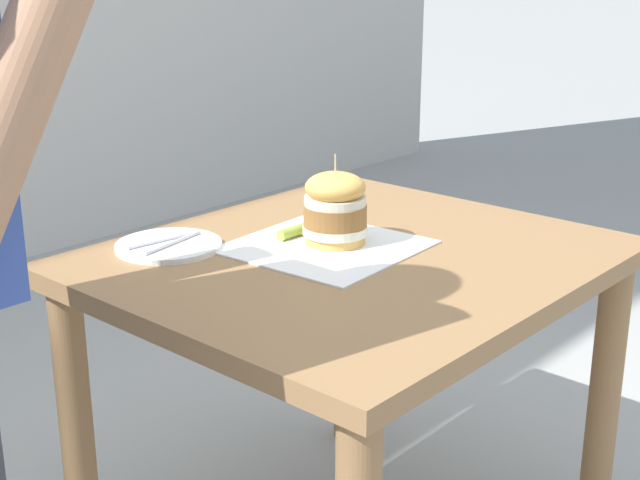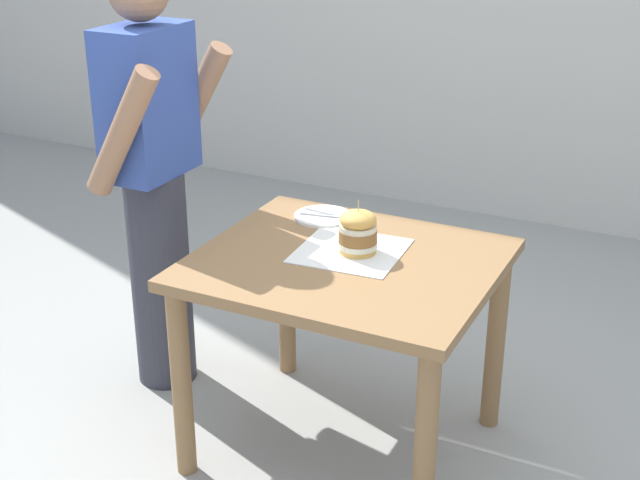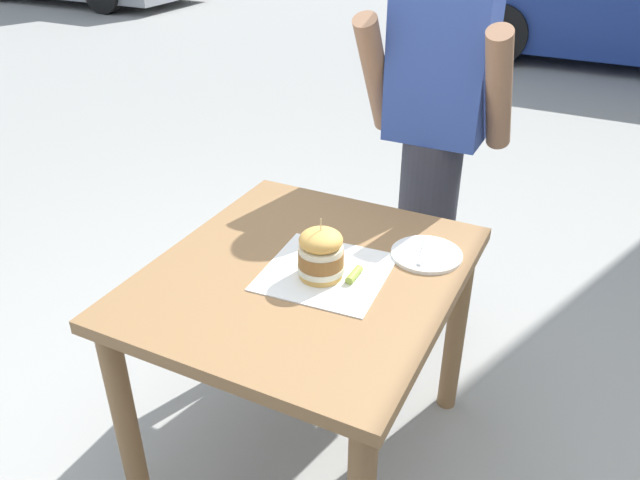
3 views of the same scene
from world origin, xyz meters
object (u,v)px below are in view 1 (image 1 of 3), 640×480
(patio_table, at_px, (352,311))
(sandwich, at_px, (335,208))
(pickle_spear, at_px, (293,232))
(side_plate_with_forks, at_px, (169,246))

(patio_table, xyz_separation_m, sandwich, (0.06, -0.01, 0.21))
(pickle_spear, distance_m, side_plate_with_forks, 0.26)
(sandwich, xyz_separation_m, pickle_spear, (0.09, 0.03, -0.06))
(patio_table, relative_size, sandwich, 5.29)
(sandwich, height_order, pickle_spear, sandwich)
(sandwich, distance_m, side_plate_with_forks, 0.35)
(patio_table, bearing_deg, sandwich, -13.47)
(patio_table, bearing_deg, pickle_spear, 6.55)
(side_plate_with_forks, bearing_deg, pickle_spear, -124.20)
(pickle_spear, relative_size, side_plate_with_forks, 0.35)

